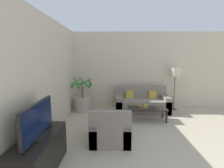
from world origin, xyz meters
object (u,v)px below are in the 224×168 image
at_px(tv_console, 40,155).
at_px(orange_fruit, 146,105).
at_px(floor_lamp, 175,74).
at_px(fruit_bowl, 144,107).
at_px(sofa_loveseat, 142,103).
at_px(apple_red, 143,105).
at_px(television, 38,120).
at_px(coffee_table, 147,109).
at_px(armchair, 110,131).
at_px(potted_palm, 83,100).
at_px(ottoman, 112,121).
at_px(apple_green, 144,106).

relative_size(tv_console, orange_fruit, 17.74).
bearing_deg(floor_lamp, fruit_bowl, -139.92).
bearing_deg(sofa_loveseat, apple_red, -97.62).
distance_m(television, coffee_table, 3.20).
bearing_deg(coffee_table, orange_fruit, 126.06).
bearing_deg(fruit_bowl, sofa_loveseat, 84.46).
bearing_deg(apple_red, television, -129.70).
bearing_deg(armchair, potted_palm, 113.76).
xyz_separation_m(television, armchair, (1.08, 1.01, -0.61)).
bearing_deg(apple_red, ottoman, -144.48).
relative_size(coffee_table, apple_green, 15.03).
height_order(fruit_bowl, ottoman, fruit_bowl).
relative_size(sofa_loveseat, ottoman, 3.20).
bearing_deg(potted_palm, floor_lamp, 3.30).
distance_m(potted_palm, floor_lamp, 3.26).
bearing_deg(fruit_bowl, orange_fruit, -2.58).
bearing_deg(armchair, fruit_bowl, 55.78).
distance_m(sofa_loveseat, coffee_table, 0.86).
xyz_separation_m(coffee_table, orange_fruit, (-0.03, 0.04, 0.12)).
distance_m(apple_green, orange_fruit, 0.10).
distance_m(tv_console, potted_palm, 3.24).
relative_size(tv_console, ottoman, 2.40).
bearing_deg(apple_red, tv_console, -129.75).
bearing_deg(fruit_bowl, ottoman, -145.33).
bearing_deg(television, floor_lamp, 46.57).
xyz_separation_m(apple_green, orange_fruit, (0.07, 0.08, 0.00)).
xyz_separation_m(potted_palm, orange_fruit, (1.98, -0.85, 0.08)).
bearing_deg(ottoman, potted_palm, 124.61).
height_order(coffee_table, armchair, armchair).
height_order(armchair, ottoman, armchair).
distance_m(tv_console, coffee_table, 3.16).
distance_m(floor_lamp, fruit_bowl, 1.81).
relative_size(apple_red, ottoman, 0.12).
relative_size(coffee_table, apple_red, 16.42).
distance_m(potted_palm, orange_fruit, 2.16).
bearing_deg(potted_palm, apple_red, -24.28).
bearing_deg(sofa_loveseat, fruit_bowl, -95.54).
xyz_separation_m(tv_console, apple_green, (2.02, 2.31, 0.15)).
bearing_deg(coffee_table, apple_red, 160.28).
relative_size(apple_green, armchair, 0.09).
bearing_deg(orange_fruit, apple_red, 179.15).
relative_size(floor_lamp, ottoman, 2.66).
bearing_deg(sofa_loveseat, armchair, -114.86).
height_order(potted_palm, sofa_loveseat, potted_palm).
distance_m(fruit_bowl, ottoman, 1.11).
distance_m(orange_fruit, ottoman, 1.17).
xyz_separation_m(sofa_loveseat, floor_lamp, (1.15, 0.22, 0.96)).
distance_m(tv_console, orange_fruit, 3.17).
distance_m(fruit_bowl, apple_green, 0.10).
xyz_separation_m(tv_console, coffee_table, (2.11, 2.34, 0.02)).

